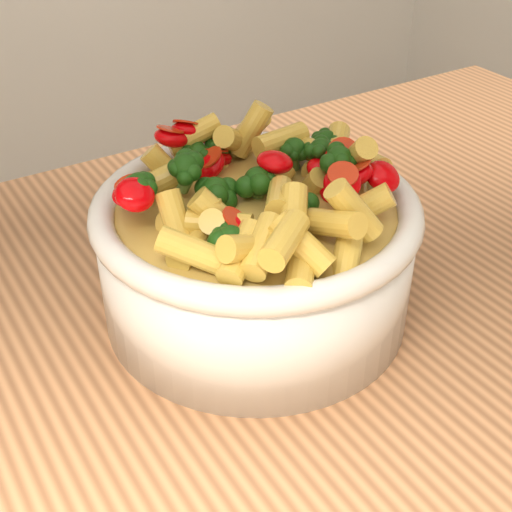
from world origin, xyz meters
TOP-DOWN VIEW (x-y plane):
  - table at (0.00, 0.00)m, footprint 1.20×0.80m
  - serving_bowl at (-0.01, 0.06)m, footprint 0.25×0.25m
  - pasta_salad at (-0.01, 0.06)m, footprint 0.20×0.20m

SIDE VIEW (x-z plane):
  - table at x=0.00m, z-range 0.35..1.25m
  - serving_bowl at x=-0.01m, z-range 0.90..1.01m
  - pasta_salad at x=-0.01m, z-range 1.00..1.04m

